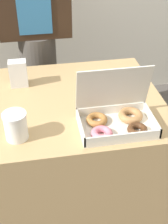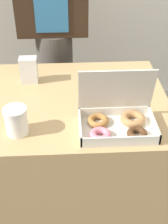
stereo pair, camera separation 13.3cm
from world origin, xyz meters
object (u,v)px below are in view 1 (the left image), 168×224
object	(u,v)px
person_customer	(36,28)
donut_box	(117,118)
napkin_holder	(18,74)
coffee_cup	(16,126)

from	to	relation	value
person_customer	donut_box	bearing A→B (deg)	-71.74
donut_box	napkin_holder	distance (m)	0.61
napkin_holder	donut_box	bearing A→B (deg)	-45.61
coffee_cup	napkin_holder	xyz separation A→B (m)	(0.01, 0.45, 0.01)
donut_box	napkin_holder	world-z (taller)	donut_box
donut_box	person_customer	distance (m)	0.99
coffee_cup	person_customer	xyz separation A→B (m)	(0.14, 0.94, 0.07)
napkin_holder	person_customer	bearing A→B (deg)	76.22
donut_box	napkin_holder	xyz separation A→B (m)	(-0.43, 0.44, 0.03)
donut_box	coffee_cup	xyz separation A→B (m)	(-0.44, -0.01, 0.02)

